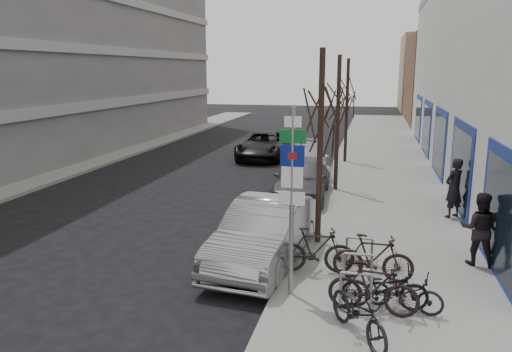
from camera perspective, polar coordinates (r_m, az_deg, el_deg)
The scene contains 25 objects.
ground at distance 11.85m, azimuth -7.87°, elevation -12.65°, with size 120.00×120.00×0.00m, color black.
sidewalk_east at distance 20.60m, azimuth 14.32°, elevation -1.95°, with size 5.00×70.00×0.15m, color slate.
sidewalk_west at distance 25.46m, azimuth -23.11°, elevation 0.09°, with size 3.00×70.00×0.15m, color slate.
brick_building_far at distance 50.82m, azimuth 23.86°, elevation 10.01°, with size 12.00×14.00×8.00m, color brown.
tan_building_far at distance 65.70m, azimuth 22.00°, elevation 10.84°, with size 13.00×12.00×9.00m, color #937A5B.
highway_sign_pole at distance 10.42m, azimuth 4.13°, elevation -1.70°, with size 0.55×0.10×4.20m.
bike_rack at distance 11.44m, azimuth 11.55°, elevation -10.12°, with size 0.66×2.26×0.83m.
tree_near at distance 13.60m, azimuth 7.48°, elevation 8.48°, with size 1.80×1.80×5.50m.
tree_mid at distance 20.07m, azimuth 9.42°, elevation 9.55°, with size 1.80×1.80×5.50m.
tree_far at distance 26.56m, azimuth 10.43°, elevation 10.09°, with size 1.80×1.80×5.50m.
meter_front at distance 13.74m, azimuth 5.02°, elevation -4.97°, with size 0.10×0.08×1.27m.
meter_mid at distance 19.03m, azimuth 7.43°, elevation -0.21°, with size 0.10×0.08×1.27m.
meter_back at distance 24.41m, azimuth 8.77°, elevation 2.46°, with size 0.10×0.08×1.27m.
bike_near_left at distance 9.47m, azimuth 11.71°, elevation -14.58°, with size 0.57×1.89×1.15m, color black.
bike_near_right at distance 10.39m, azimuth 13.25°, elevation -12.30°, with size 0.54×1.82×1.11m, color black.
bike_mid_curb at distance 10.63m, azimuth 14.49°, elevation -11.88°, with size 0.53×1.76×1.07m, color black.
bike_mid_inner at distance 12.12m, azimuth 6.80°, elevation -8.35°, with size 0.56×1.88×1.14m, color black.
bike_far_curb at distance 10.70m, azimuth 16.57°, elevation -12.18°, with size 0.47×1.56×0.95m, color black.
bike_far_inner at distance 11.90m, azimuth 13.24°, elevation -9.04°, with size 0.55×1.86×1.13m, color black.
parked_car_front at distance 12.89m, azimuth 1.00°, elevation -6.52°, with size 1.74×5.00×1.65m, color #98989C.
parked_car_mid at distance 19.21m, azimuth 5.22°, elevation -0.30°, with size 1.96×4.88×1.66m, color #515056.
parked_car_back at distance 23.55m, azimuth 5.72°, elevation 1.81°, with size 2.13×5.25×1.52m, color #ABABB0.
lane_car at distance 28.24m, azimuth 0.83°, elevation 3.55°, with size 2.48×5.38×1.49m, color black.
pedestrian_near at distance 17.54m, azimuth 21.68°, elevation -1.28°, with size 0.72×0.47×1.98m, color black.
pedestrian_far at distance 13.57m, azimuth 24.15°, elevation -5.48°, with size 0.69×0.47×1.87m, color black.
Camera 1 is at (3.98, -10.01, 4.93)m, focal length 35.00 mm.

